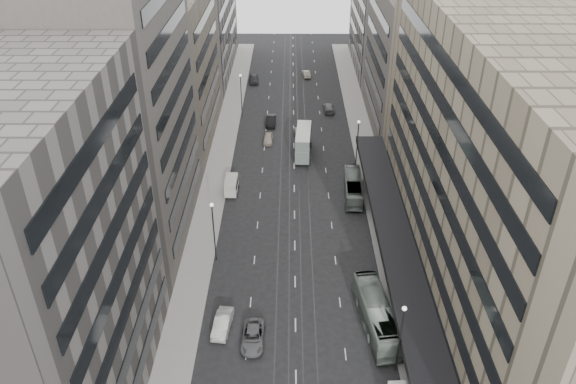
{
  "coord_description": "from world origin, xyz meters",
  "views": [
    {
      "loc": [
        -0.59,
        -42.35,
        43.49
      ],
      "look_at": [
        -0.89,
        19.51,
        5.23
      ],
      "focal_mm": 35.0,
      "sensor_mm": 36.0,
      "label": 1
    }
  ],
  "objects_px": {
    "bus_near": "(376,314)",
    "sedan_1": "(222,323)",
    "bus_far": "(353,187)",
    "sedan_2": "(253,337)",
    "double_decker": "(303,142)",
    "panel_van": "(231,185)"
  },
  "relations": [
    {
      "from": "bus_far",
      "to": "panel_van",
      "type": "distance_m",
      "value": 17.71
    },
    {
      "from": "bus_near",
      "to": "bus_far",
      "type": "bearing_deg",
      "value": -97.11
    },
    {
      "from": "sedan_2",
      "to": "panel_van",
      "type": "bearing_deg",
      "value": 100.26
    },
    {
      "from": "panel_van",
      "to": "sedan_1",
      "type": "distance_m",
      "value": 27.29
    },
    {
      "from": "bus_far",
      "to": "sedan_1",
      "type": "xyz_separation_m",
      "value": [
        -16.19,
        -26.7,
        -0.63
      ]
    },
    {
      "from": "double_decker",
      "to": "bus_far",
      "type": "bearing_deg",
      "value": -56.9
    },
    {
      "from": "bus_far",
      "to": "double_decker",
      "type": "distance_m",
      "value": 14.27
    },
    {
      "from": "sedan_1",
      "to": "sedan_2",
      "type": "height_order",
      "value": "sedan_1"
    },
    {
      "from": "bus_near",
      "to": "bus_far",
      "type": "relative_size",
      "value": 1.16
    },
    {
      "from": "panel_van",
      "to": "sedan_1",
      "type": "height_order",
      "value": "panel_van"
    },
    {
      "from": "bus_near",
      "to": "panel_van",
      "type": "xyz_separation_m",
      "value": [
        -17.7,
        26.7,
        -0.28
      ]
    },
    {
      "from": "sedan_1",
      "to": "sedan_2",
      "type": "xyz_separation_m",
      "value": [
        3.32,
        -1.81,
        -0.06
      ]
    },
    {
      "from": "bus_near",
      "to": "double_decker",
      "type": "relative_size",
      "value": 1.39
    },
    {
      "from": "bus_far",
      "to": "sedan_1",
      "type": "distance_m",
      "value": 31.23
    },
    {
      "from": "bus_near",
      "to": "double_decker",
      "type": "xyz_separation_m",
      "value": [
        -7.0,
        38.55,
        0.8
      ]
    },
    {
      "from": "sedan_1",
      "to": "sedan_2",
      "type": "distance_m",
      "value": 3.78
    },
    {
      "from": "double_decker",
      "to": "panel_van",
      "type": "relative_size",
      "value": 2.16
    },
    {
      "from": "sedan_1",
      "to": "panel_van",
      "type": "bearing_deg",
      "value": 99.77
    },
    {
      "from": "bus_far",
      "to": "sedan_2",
      "type": "bearing_deg",
      "value": 68.61
    },
    {
      "from": "double_decker",
      "to": "bus_near",
      "type": "bearing_deg",
      "value": -76.06
    },
    {
      "from": "bus_near",
      "to": "sedan_1",
      "type": "bearing_deg",
      "value": -5.2
    },
    {
      "from": "double_decker",
      "to": "sedan_1",
      "type": "height_order",
      "value": "double_decker"
    }
  ]
}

